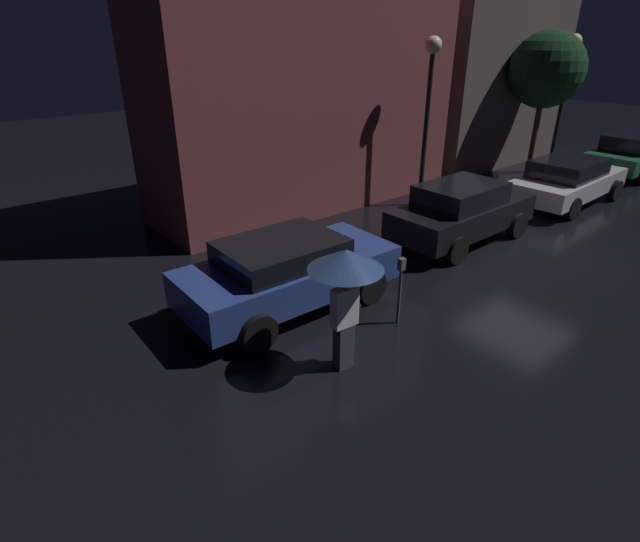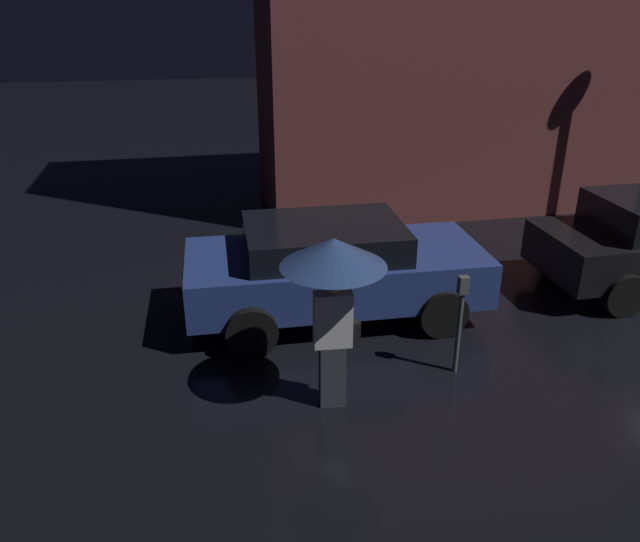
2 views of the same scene
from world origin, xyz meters
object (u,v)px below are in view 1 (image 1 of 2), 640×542
Objects in this scene: parked_car_black at (462,211)px; parked_car_silver at (568,180)px; parked_car_blue at (287,271)px; parked_car_green at (634,153)px; parking_meter at (400,284)px; street_lamp_far at (568,70)px; street_lamp_near at (430,87)px; pedestrian_with_umbrella at (346,273)px.

parked_car_silver is at bearing -2.66° from parked_car_black.
parked_car_green is (16.06, 0.01, -0.00)m from parked_car_blue.
street_lamp_far reaches higher than parking_meter.
street_lamp_far is (3.39, 2.30, 2.91)m from parked_car_silver.
street_lamp_near reaches higher than parked_car_green.
parked_car_blue is 2.08× the size of pedestrian_with_umbrella.
street_lamp_near is at bearing 164.17° from parked_car_green.
parked_car_black is 9.26m from street_lamp_far.
parked_car_silver is 0.96× the size of street_lamp_near.
parked_car_silver is at bearing -145.77° from street_lamp_far.
pedestrian_with_umbrella is at bearing -160.73° from parked_car_black.
parked_car_silver is 5.02m from street_lamp_far.
street_lamp_far is at bearing 16.98° from parking_meter.
parked_car_black is 0.87× the size of street_lamp_near.
pedestrian_with_umbrella is 1.57× the size of parking_meter.
street_lamp_near is 0.99× the size of street_lamp_far.
street_lamp_far reaches higher than parked_car_blue.
parking_meter is 13.67m from street_lamp_far.
parking_meter is (-4.24, -1.78, 0.02)m from parked_car_black.
parked_car_blue is at bearing 176.81° from parked_car_silver.
street_lamp_near is at bearing 176.41° from street_lamp_far.
parked_car_green is 0.95× the size of street_lamp_far.
parked_car_black is at bearing 22.82° from parking_meter.
pedestrian_with_umbrella reaches higher than parked_car_green.
pedestrian_with_umbrella is (-16.53, -2.16, 0.91)m from parked_car_green.
parking_meter is at bearing -55.10° from parked_car_blue.
parked_car_green is 9.88m from street_lamp_near.
street_lamp_near is at bearing 59.52° from parked_car_black.
parked_car_black is at bearing 179.82° from parked_car_green.
street_lamp_far is (13.99, 2.11, 2.87)m from parked_car_blue.
parked_car_black is 2.02× the size of pedestrian_with_umbrella.
parked_car_blue is 16.06m from parked_car_green.
parked_car_black is 4.60m from parking_meter.
parked_car_silver is 2.22× the size of pedestrian_with_umbrella.
street_lamp_far is at bearing 134.33° from parked_car_green.
street_lamp_near is (1.47, 2.57, 2.68)m from parked_car_black.
parked_car_silver is 0.95× the size of street_lamp_far.
parked_car_black reaches higher than parked_car_green.
parked_car_black reaches higher than parked_car_blue.
parked_car_green is at bearing -0.53° from parked_car_black.
parked_car_green is at bearing -45.38° from street_lamp_far.
parked_car_blue is at bearing 179.74° from parked_car_green.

